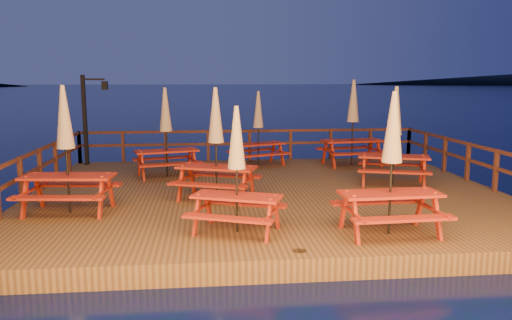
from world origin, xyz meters
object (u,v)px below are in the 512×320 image
object	(u,v)px
lamp_post	(89,111)
picnic_table_2	(166,131)
picnic_table_0	(392,161)
picnic_table_1	(237,168)

from	to	relation	value
lamp_post	picnic_table_2	bearing A→B (deg)	-41.02
lamp_post	picnic_table_2	size ratio (longest dim) A/B	1.14
picnic_table_0	picnic_table_2	xyz separation A→B (m)	(-4.55, 6.07, -0.02)
picnic_table_0	picnic_table_2	size ratio (longest dim) A/B	1.01
lamp_post	picnic_table_2	world-z (taller)	lamp_post
picnic_table_1	picnic_table_2	xyz separation A→B (m)	(-1.72, 5.66, 0.12)
picnic_table_1	picnic_table_2	bearing A→B (deg)	128.52
lamp_post	picnic_table_0	xyz separation A→B (m)	(7.23, -8.40, -0.41)
lamp_post	picnic_table_0	bearing A→B (deg)	-49.28
picnic_table_1	picnic_table_2	distance (m)	5.92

